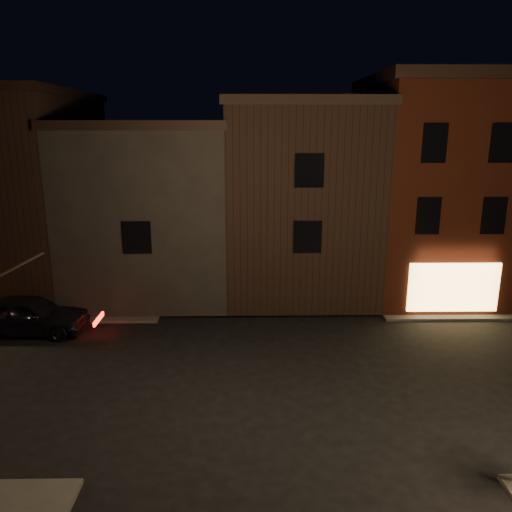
% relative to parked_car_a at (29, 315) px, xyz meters
% --- Properties ---
extents(ground, '(120.00, 120.00, 0.00)m').
position_rel_parked_car_a_xyz_m(ground, '(10.02, -4.02, -0.80)').
color(ground, black).
rests_on(ground, ground).
extents(corner_building, '(6.50, 8.50, 10.50)m').
position_rel_parked_car_a_xyz_m(corner_building, '(18.02, 5.46, 4.60)').
color(corner_building, '#3F150B').
rests_on(corner_building, ground).
extents(row_building_a, '(7.30, 10.30, 9.40)m').
position_rel_parked_car_a_xyz_m(row_building_a, '(11.52, 6.48, 4.03)').
color(row_building_a, black).
rests_on(row_building_a, ground).
extents(row_building_b, '(7.80, 10.30, 8.40)m').
position_rel_parked_car_a_xyz_m(row_building_b, '(4.27, 6.48, 3.53)').
color(row_building_b, black).
rests_on(row_building_b, ground).
extents(row_building_c, '(7.30, 10.30, 9.90)m').
position_rel_parked_car_a_xyz_m(row_building_c, '(-2.98, 6.48, 4.28)').
color(row_building_c, black).
rests_on(row_building_c, ground).
extents(parked_car_a, '(4.78, 2.07, 1.61)m').
position_rel_parked_car_a_xyz_m(parked_car_a, '(0.00, 0.00, 0.00)').
color(parked_car_a, black).
rests_on(parked_car_a, ground).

